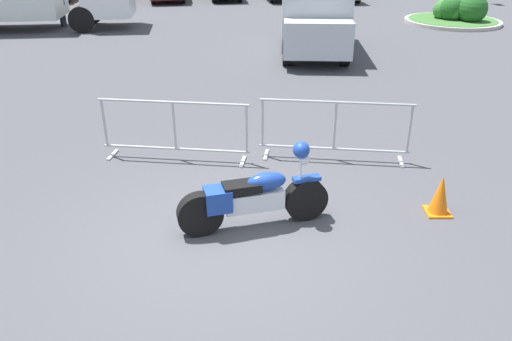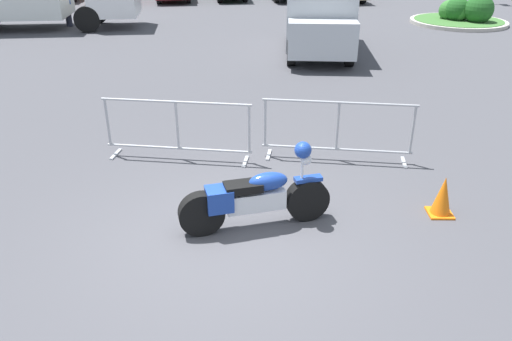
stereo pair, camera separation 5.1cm
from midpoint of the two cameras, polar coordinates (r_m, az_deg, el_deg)
ground_plane at (r=6.65m, az=-3.38°, el=-7.84°), size 120.00×120.00×0.00m
motorcycle at (r=6.68m, az=0.18°, el=-3.06°), size 2.06×0.72×1.18m
crowd_barrier_near at (r=8.70m, az=-8.81°, el=4.69°), size 2.58×0.73×1.07m
crowd_barrier_far at (r=8.69m, az=9.46°, el=4.60°), size 2.58×0.73×1.07m
delivery_van at (r=16.59m, az=7.27°, el=17.57°), size 2.19×5.09×2.31m
pedestrian at (r=22.17m, az=-20.81°, el=17.52°), size 0.42×0.42×1.69m
planter_island at (r=23.07m, az=22.57°, el=16.14°), size 3.87×3.87×1.20m
traffic_cone at (r=7.51m, az=20.74°, el=-2.78°), size 0.34×0.34×0.59m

